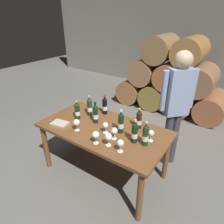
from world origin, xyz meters
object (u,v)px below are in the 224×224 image
object	(u,v)px
wine_bottle_3	(139,120)
wine_glass_1	(151,133)
wine_glass_2	(76,123)
wine_glass_3	(105,126)
wine_bottle_5	(90,107)
wine_glass_0	(114,131)
wine_bottle_0	(121,123)
wine_bottle_4	(105,106)
wine_glass_6	(108,137)
wine_bottle_2	(145,135)
wine_glass_5	(96,135)
sommelier_presenting	(177,101)
dining_table	(104,134)
wine_bottle_7	(96,114)
wine_bottle_6	(77,111)
wine_bottle_1	(135,133)
tasting_notebook	(60,124)
wine_glass_4	(120,143)

from	to	relation	value
wine_bottle_3	wine_glass_1	bearing A→B (deg)	-34.61
wine_glass_2	wine_glass_3	bearing A→B (deg)	25.83
wine_bottle_5	wine_glass_0	bearing A→B (deg)	-25.43
wine_bottle_5	wine_glass_3	size ratio (longest dim) A/B	2.06
wine_bottle_0	wine_bottle_4	bearing A→B (deg)	147.68
wine_glass_3	wine_glass_6	world-z (taller)	wine_glass_6
wine_bottle_2	wine_glass_5	distance (m)	0.56
wine_bottle_5	sommelier_presenting	distance (m)	1.22
wine_bottle_5	sommelier_presenting	xyz separation A→B (m)	(1.07, 0.57, 0.15)
dining_table	wine_bottle_7	bearing A→B (deg)	162.04
wine_bottle_0	wine_bottle_2	size ratio (longest dim) A/B	1.04
wine_bottle_6	wine_glass_6	bearing A→B (deg)	-19.98
dining_table	wine_bottle_1	size ratio (longest dim) A/B	5.70
wine_bottle_4	wine_glass_6	distance (m)	0.79
sommelier_presenting	wine_bottle_2	bearing A→B (deg)	-95.64
wine_bottle_0	wine_glass_3	world-z (taller)	wine_bottle_0
wine_bottle_3	wine_glass_3	distance (m)	0.44
dining_table	wine_glass_3	bearing A→B (deg)	-40.10
tasting_notebook	sommelier_presenting	xyz separation A→B (m)	(1.23, 1.02, 0.27)
wine_bottle_1	wine_glass_0	world-z (taller)	wine_bottle_1
dining_table	wine_glass_4	bearing A→B (deg)	-32.85
wine_glass_4	wine_glass_5	xyz separation A→B (m)	(-0.31, -0.03, 0.00)
wine_glass_2	wine_glass_5	bearing A→B (deg)	-11.88
wine_bottle_7	wine_glass_0	xyz separation A→B (m)	(0.43, -0.18, -0.02)
wine_bottle_1	wine_bottle_4	world-z (taller)	wine_bottle_1
wine_bottle_5	wine_bottle_6	world-z (taller)	wine_bottle_5
wine_bottle_6	tasting_notebook	distance (m)	0.29
wine_glass_4	wine_bottle_1	bearing A→B (deg)	81.08
wine_bottle_2	wine_glass_6	size ratio (longest dim) A/B	1.89
wine_bottle_2	wine_glass_1	xyz separation A→B (m)	(0.02, 0.11, -0.03)
wine_bottle_0	wine_glass_5	size ratio (longest dim) A/B	2.00
wine_bottle_7	tasting_notebook	world-z (taller)	wine_bottle_7
dining_table	wine_bottle_7	size ratio (longest dim) A/B	5.60
wine_glass_0	wine_glass_4	world-z (taller)	wine_glass_0
wine_bottle_4	tasting_notebook	bearing A→B (deg)	-117.30
wine_bottle_7	wine_glass_1	world-z (taller)	wine_bottle_7
wine_bottle_0	wine_bottle_2	distance (m)	0.37
tasting_notebook	wine_bottle_4	bearing A→B (deg)	52.36
wine_bottle_1	sommelier_presenting	world-z (taller)	sommelier_presenting
wine_bottle_1	wine_bottle_3	world-z (taller)	wine_bottle_1
wine_bottle_4	wine_bottle_2	bearing A→B (deg)	-23.36
wine_glass_0	tasting_notebook	world-z (taller)	wine_glass_0
wine_bottle_7	wine_glass_0	size ratio (longest dim) A/B	1.97
wine_bottle_4	wine_glass_5	size ratio (longest dim) A/B	1.86
dining_table	tasting_notebook	bearing A→B (deg)	-153.59
wine_glass_1	wine_glass_3	distance (m)	0.57
wine_glass_4	dining_table	bearing A→B (deg)	147.15
wine_bottle_3	tasting_notebook	xyz separation A→B (m)	(-0.92, -0.53, -0.11)
wine_glass_4	wine_glass_6	bearing A→B (deg)	174.33
wine_glass_1	wine_glass_6	world-z (taller)	wine_glass_6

